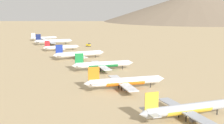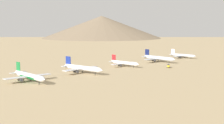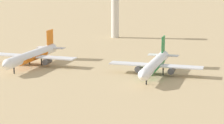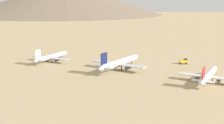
# 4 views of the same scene
# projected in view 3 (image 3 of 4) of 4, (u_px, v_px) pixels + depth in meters

# --- Properties ---
(parked_jet_1) EXTENTS (47.43, 38.84, 13.74)m
(parked_jet_1) POSITION_uv_depth(u_px,v_px,m) (33.00, 56.00, 190.81)
(parked_jet_1) COLOR white
(parked_jet_1) RESTS_ON ground
(parked_jet_2) EXTENTS (46.14, 37.73, 13.34)m
(parked_jet_2) POSITION_uv_depth(u_px,v_px,m) (155.00, 64.00, 172.88)
(parked_jet_2) COLOR white
(parked_jet_2) RESTS_ON ground
(control_tower) EXTENTS (7.20, 7.20, 29.92)m
(control_tower) POSITION_uv_depth(u_px,v_px,m) (115.00, 11.00, 273.10)
(control_tower) COLOR beige
(control_tower) RESTS_ON ground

